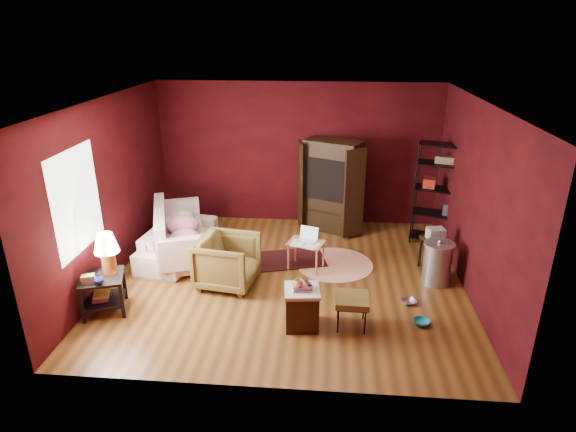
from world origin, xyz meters
name	(u,v)px	position (x,y,z in m)	size (l,w,h in m)	color
room	(284,196)	(-0.04, -0.01, 1.40)	(5.54, 5.04, 2.84)	brown
sofa	(178,235)	(-1.97, 0.69, 0.38)	(1.94, 0.57, 0.76)	beige
armchair	(228,259)	(-0.89, -0.25, 0.44)	(0.85, 0.79, 0.87)	black
pet_bowl_steel	(409,297)	(1.83, -0.58, 0.11)	(0.22, 0.05, 0.22)	silver
pet_bowl_turquoise	(422,317)	(1.93, -1.11, 0.11)	(0.23, 0.07, 0.23)	teal
vase	(99,279)	(-2.42, -1.33, 0.61)	(0.14, 0.14, 0.14)	#0D0E41
mug	(298,282)	(0.26, -1.31, 0.68)	(0.12, 0.09, 0.12)	#D5B768
side_table	(105,266)	(-2.45, -1.07, 0.68)	(0.73, 0.73, 1.14)	black
sofa_cushions	(178,235)	(-1.95, 0.63, 0.40)	(1.36, 2.10, 0.82)	beige
hamper	(302,307)	(0.31, -1.27, 0.29)	(0.50, 0.50, 0.65)	#3E240E
footstool	(352,301)	(0.97, -1.22, 0.39)	(0.44, 0.44, 0.45)	black
rug_round	(335,264)	(0.77, 0.55, 0.01)	(1.56, 1.56, 0.01)	#F7E6CE
rug_oriental	(291,259)	(0.01, 0.66, 0.02)	(1.29, 1.02, 0.01)	#4A1315
laptop_desk	(306,245)	(0.29, 0.37, 0.44)	(0.67, 0.57, 0.71)	tan
tv_armoire	(331,184)	(0.68, 2.09, 0.93)	(1.28, 1.07, 1.78)	black
wire_shelving	(442,190)	(2.64, 1.61, 1.03)	(0.99, 0.64, 1.87)	black
small_stand	(435,239)	(2.36, 0.49, 0.56)	(0.45, 0.45, 0.75)	black
trash_can	(437,263)	(2.34, 0.08, 0.35)	(0.61, 0.61, 0.74)	silver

